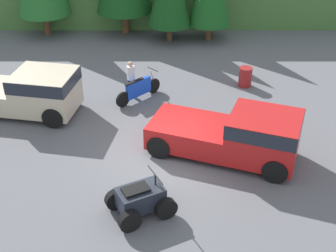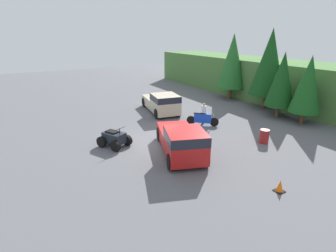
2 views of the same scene
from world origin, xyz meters
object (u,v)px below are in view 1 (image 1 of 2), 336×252
object	(u,v)px
pickup_truck_second	(27,91)
steel_barrel	(247,77)
pickup_truck_red	(240,134)
quad_atv	(142,200)
rider_person	(133,78)
dirt_bike	(140,89)

from	to	relation	value
pickup_truck_second	steel_barrel	xyz separation A→B (m)	(9.14, 2.37, -0.51)
pickup_truck_red	quad_atv	world-z (taller)	pickup_truck_red
pickup_truck_second	rider_person	bearing A→B (deg)	28.81
quad_atv	steel_barrel	xyz separation A→B (m)	(4.26, 8.40, -0.06)
rider_person	pickup_truck_second	bearing A→B (deg)	158.06
quad_atv	rider_person	distance (m)	7.46
dirt_bike	quad_atv	bearing A→B (deg)	-131.96
pickup_truck_red	dirt_bike	distance (m)	5.59
rider_person	steel_barrel	xyz separation A→B (m)	(5.02, 0.99, -0.44)
quad_atv	dirt_bike	bearing A→B (deg)	66.44
rider_person	steel_barrel	size ratio (longest dim) A/B	1.84
pickup_truck_red	steel_barrel	xyz separation A→B (m)	(1.07, 5.53, -0.51)
pickup_truck_red	rider_person	xyz separation A→B (m)	(-3.95, 4.54, -0.07)
pickup_truck_second	pickup_truck_red	bearing A→B (deg)	-11.04
rider_person	dirt_bike	bearing A→B (deg)	-84.58
pickup_truck_red	rider_person	size ratio (longest dim) A/B	3.39
quad_atv	rider_person	world-z (taller)	rider_person
pickup_truck_second	rider_person	distance (m)	4.34
pickup_truck_red	rider_person	bearing A→B (deg)	151.19
quad_atv	steel_barrel	size ratio (longest dim) A/B	2.50
pickup_truck_red	pickup_truck_second	size ratio (longest dim) A/B	1.01
dirt_bike	pickup_truck_red	bearing A→B (deg)	-94.84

